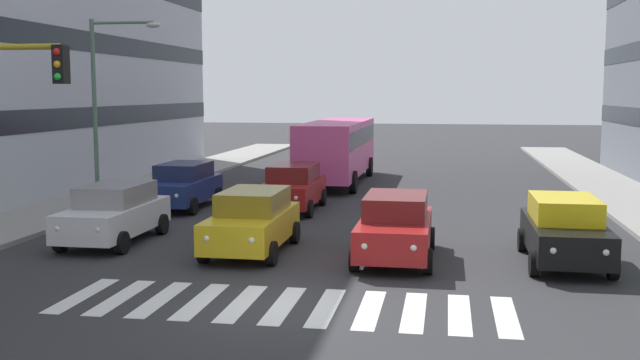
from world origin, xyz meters
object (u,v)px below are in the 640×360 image
Objects in this scene: car_3 at (114,213)px; car_row2_1 at (183,185)px; car_1 at (395,227)px; bus_behind_traffic at (338,145)px; street_lamp_right at (105,93)px; car_2 at (252,221)px; car_row2_0 at (293,187)px; car_0 at (564,230)px.

car_3 is 1.00× the size of car_row2_1.
bus_behind_traffic is (3.96, -16.29, 0.97)m from car_1.
car_3 is 7.10m from street_lamp_right.
car_row2_1 is at bearing -57.09° from car_2.
car_row2_1 is (4.63, -7.16, 0.00)m from car_2.
street_lamp_right reaches higher than car_3.
car_3 is at bearing 59.38° from car_row2_0.
car_row2_0 is (0.40, -7.32, 0.00)m from car_2.
car_3 is 1.00× the size of car_row2_0.
bus_behind_traffic reaches higher than car_row2_1.
car_2 is 0.42× the size of bus_behind_traffic.
bus_behind_traffic reaches higher than car_2.
street_lamp_right is (11.14, -6.37, 3.49)m from car_1.
car_row2_0 is 0.64× the size of street_lamp_right.
street_lamp_right reaches higher than car_2.
car_0 is at bearing 139.89° from car_row2_0.
car_row2_1 is 4.44m from street_lamp_right.
car_0 is 0.64× the size of street_lamp_right.
car_1 is at bearing 174.07° from car_3.
car_3 is at bearing 92.46° from car_row2_1.
car_0 is 16.99m from street_lamp_right.
bus_behind_traffic is (8.28, -16.04, 0.97)m from car_0.
car_2 is 0.64× the size of street_lamp_right.
car_row2_1 is (4.24, 0.15, 0.00)m from car_row2_0.
street_lamp_right is at bearing -29.76° from car_1.
car_0 is 1.00× the size of car_2.
car_row2_0 and car_row2_1 have the same top height.
car_row2_0 is at bearing -60.04° from car_1.
car_0 is at bearing 177.20° from car_3.
car_3 is 7.77m from car_row2_0.
street_lamp_right is (7.18, 9.92, 2.52)m from bus_behind_traffic.
car_0 is 8.28m from car_2.
car_1 is at bearing 119.96° from car_row2_0.
car_row2_0 is 1.00× the size of car_row2_1.
bus_behind_traffic is (-0.40, -8.73, 0.97)m from car_row2_0.
car_row2_0 is 4.24m from car_row2_1.
car_1 is at bearing 150.24° from street_lamp_right.
car_row2_0 is 7.72m from street_lamp_right.
car_1 is at bearing 103.66° from bus_behind_traffic.
car_row2_1 is 10.07m from bus_behind_traffic.
car_1 is (4.32, 0.24, 0.00)m from car_0.
street_lamp_right reaches higher than bus_behind_traffic.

